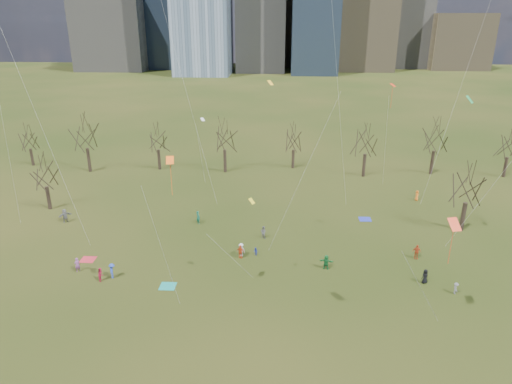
# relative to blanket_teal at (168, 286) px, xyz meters

# --- Properties ---
(ground) EXTENTS (500.00, 500.00, 0.00)m
(ground) POSITION_rel_blanket_teal_xyz_m (8.48, -2.98, -0.01)
(ground) COLOR black
(ground) RESTS_ON ground
(bare_tree_row) EXTENTS (113.04, 29.80, 9.50)m
(bare_tree_row) POSITION_rel_blanket_teal_xyz_m (8.39, 34.24, 6.10)
(bare_tree_row) COLOR black
(bare_tree_row) RESTS_ON ground
(blanket_teal) EXTENTS (1.60, 1.50, 0.03)m
(blanket_teal) POSITION_rel_blanket_teal_xyz_m (0.00, 0.00, 0.00)
(blanket_teal) COLOR teal
(blanket_teal) RESTS_ON ground
(blanket_navy) EXTENTS (1.60, 1.50, 0.03)m
(blanket_navy) POSITION_rel_blanket_teal_xyz_m (22.78, 17.80, 0.00)
(blanket_navy) COLOR #2634B4
(blanket_navy) RESTS_ON ground
(blanket_crimson) EXTENTS (1.60, 1.50, 0.03)m
(blanket_crimson) POSITION_rel_blanket_teal_xyz_m (-10.27, 4.92, 0.00)
(blanket_crimson) COLOR red
(blanket_crimson) RESTS_ON ground
(person_2) EXTENTS (0.64, 0.78, 1.47)m
(person_2) POSITION_rel_blanket_teal_xyz_m (-7.10, 0.70, 0.72)
(person_2) COLOR #B91A3D
(person_2) RESTS_ON ground
(person_3) EXTENTS (0.49, 0.80, 1.21)m
(person_3) POSITION_rel_blanket_teal_xyz_m (28.66, 0.29, 0.59)
(person_3) COLOR slate
(person_3) RESTS_ON ground
(person_4) EXTENTS (1.02, 0.64, 1.62)m
(person_4) POSITION_rel_blanket_teal_xyz_m (6.88, 6.21, 0.79)
(person_4) COLOR #D44217
(person_4) RESTS_ON ground
(person_5) EXTENTS (1.60, 0.79, 1.66)m
(person_5) POSITION_rel_blanket_teal_xyz_m (16.33, 4.38, 0.81)
(person_5) COLOR #186F31
(person_5) RESTS_ON ground
(person_6) EXTENTS (0.91, 0.78, 1.57)m
(person_6) POSITION_rel_blanket_teal_xyz_m (26.17, 2.07, 0.77)
(person_6) COLOR black
(person_6) RESTS_ON ground
(person_7) EXTENTS (0.66, 0.71, 1.63)m
(person_7) POSITION_rel_blanket_teal_xyz_m (-10.33, 2.40, 0.80)
(person_7) COLOR #994D9A
(person_7) RESTS_ON ground
(person_8) EXTENTS (0.57, 0.61, 1.01)m
(person_8) POSITION_rel_blanket_teal_xyz_m (8.55, 6.89, 0.49)
(person_8) COLOR #2533A3
(person_8) RESTS_ON ground
(person_9) EXTENTS (1.17, 1.02, 1.57)m
(person_9) POSITION_rel_blanket_teal_xyz_m (6.91, 6.77, 0.77)
(person_9) COLOR silver
(person_9) RESTS_ON ground
(person_10) EXTENTS (1.02, 0.43, 1.73)m
(person_10) POSITION_rel_blanket_teal_xyz_m (26.70, 7.22, 0.85)
(person_10) COLOR #C33E1B
(person_10) RESTS_ON ground
(person_11) EXTENTS (1.62, 1.62, 1.87)m
(person_11) POSITION_rel_blanket_teal_xyz_m (-17.28, 14.72, 0.92)
(person_11) COLOR slate
(person_11) RESTS_ON ground
(person_12) EXTENTS (0.56, 0.81, 1.57)m
(person_12) POSITION_rel_blanket_teal_xyz_m (31.59, 25.16, 0.77)
(person_12) COLOR orange
(person_12) RESTS_ON ground
(person_13) EXTENTS (0.75, 0.77, 1.77)m
(person_13) POSITION_rel_blanket_teal_xyz_m (0.47, 15.26, 0.87)
(person_13) COLOR #16674E
(person_13) RESTS_ON ground
(person_14) EXTENTS (0.97, 0.91, 1.58)m
(person_14) POSITION_rel_blanket_teal_xyz_m (9.26, 11.46, 0.78)
(person_14) COLOR slate
(person_14) RESTS_ON ground
(person_15) EXTENTS (0.97, 1.22, 1.65)m
(person_15) POSITION_rel_blanket_teal_xyz_m (-6.12, 1.31, 0.81)
(person_15) COLOR #263FA5
(person_15) RESTS_ON ground
(kites_airborne) EXTENTS (56.89, 40.00, 32.06)m
(kites_airborne) POSITION_rel_blanket_teal_xyz_m (12.92, 9.88, 13.90)
(kites_airborne) COLOR orange
(kites_airborne) RESTS_ON ground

